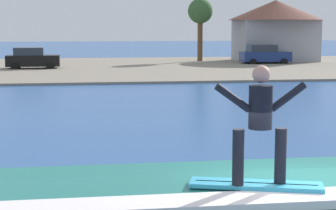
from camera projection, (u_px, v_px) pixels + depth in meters
surfboard at (256, 185)px, 8.06m from camera, size 1.86×0.95×0.06m
surfer at (260, 118)px, 7.87m from camera, size 1.27×0.32×1.62m
shoreline_bank at (118, 67)px, 50.32m from camera, size 120.00×27.86×0.15m
car_near_shore at (32, 59)px, 48.17m from camera, size 4.31×2.07×1.86m
car_far_shore at (264, 55)px, 54.49m from camera, size 4.53×2.32×1.86m
house_gabled_white at (275, 26)px, 58.12m from camera, size 9.34×9.34×6.13m
tree_tall_bare at (200, 13)px, 57.25m from camera, size 2.44×2.44×6.26m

